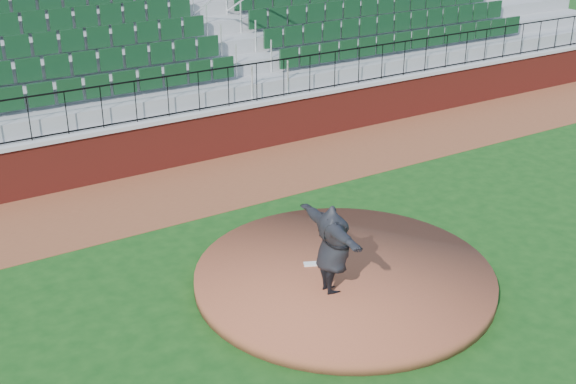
% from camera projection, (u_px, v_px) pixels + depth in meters
% --- Properties ---
extents(ground, '(90.00, 90.00, 0.00)m').
position_uv_depth(ground, '(332.00, 287.00, 13.23)').
color(ground, '#133F12').
rests_on(ground, ground).
extents(warning_track, '(34.00, 3.20, 0.01)m').
position_uv_depth(warning_track, '(200.00, 186.00, 17.42)').
color(warning_track, brown).
rests_on(warning_track, ground).
extents(field_wall, '(34.00, 0.35, 1.20)m').
position_uv_depth(field_wall, '(171.00, 143.00, 18.42)').
color(field_wall, maroon).
rests_on(field_wall, ground).
extents(wall_cap, '(34.00, 0.45, 0.10)m').
position_uv_depth(wall_cap, '(169.00, 118.00, 18.16)').
color(wall_cap, '#B7B7B7').
rests_on(wall_cap, field_wall).
extents(wall_railing, '(34.00, 0.05, 1.00)m').
position_uv_depth(wall_railing, '(168.00, 97.00, 17.94)').
color(wall_railing, black).
rests_on(wall_railing, wall_cap).
extents(seating_stands, '(34.00, 5.10, 4.60)m').
position_uv_depth(seating_stands, '(126.00, 54.00, 19.86)').
color(seating_stands, gray).
rests_on(seating_stands, ground).
extents(concourse_wall, '(34.00, 0.50, 5.50)m').
position_uv_depth(concourse_wall, '(90.00, 21.00, 21.85)').
color(concourse_wall, maroon).
rests_on(concourse_wall, ground).
extents(pitchers_mound, '(5.38, 5.38, 0.25)m').
position_uv_depth(pitchers_mound, '(344.00, 277.00, 13.30)').
color(pitchers_mound, brown).
rests_on(pitchers_mound, ground).
extents(pitching_rubber, '(0.54, 0.34, 0.04)m').
position_uv_depth(pitching_rubber, '(318.00, 263.00, 13.46)').
color(pitching_rubber, white).
rests_on(pitching_rubber, pitchers_mound).
extents(pitcher, '(0.77, 2.03, 1.61)m').
position_uv_depth(pitcher, '(333.00, 249.00, 12.30)').
color(pitcher, black).
rests_on(pitcher, pitchers_mound).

